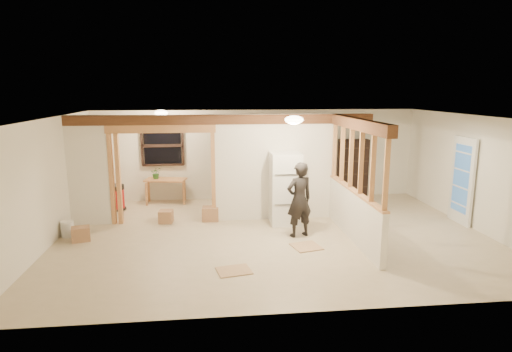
{
  "coord_description": "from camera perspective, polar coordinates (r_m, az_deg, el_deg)",
  "views": [
    {
      "loc": [
        -1.31,
        -8.6,
        3.05
      ],
      "look_at": [
        -0.34,
        0.4,
        1.21
      ],
      "focal_mm": 30.0,
      "sensor_mm": 36.0,
      "label": 1
    }
  ],
  "objects": [
    {
      "name": "window_back",
      "position": [
        11.94,
        -12.37,
        3.97
      ],
      "size": [
        1.12,
        0.1,
        1.1
      ],
      "primitive_type": "cube",
      "color": "black",
      "rests_on": "wall_back"
    },
    {
      "name": "box_front",
      "position": [
        9.54,
        -22.32,
        -7.16
      ],
      "size": [
        0.42,
        0.37,
        0.29
      ],
      "primitive_type": "cube",
      "rotation": [
        0.0,
        0.0,
        0.27
      ],
      "color": "#A0714D",
      "rests_on": "floor"
    },
    {
      "name": "wall_right",
      "position": [
        10.54,
        27.41,
        0.33
      ],
      "size": [
        0.01,
        6.5,
        2.5
      ],
      "primitive_type": "cube",
      "color": "silver",
      "rests_on": "floor"
    },
    {
      "name": "floor_panel_far",
      "position": [
        7.49,
        -2.96,
        -12.49
      ],
      "size": [
        0.64,
        0.56,
        0.02
      ],
      "primitive_type": "cube",
      "rotation": [
        0.0,
        0.0,
        0.2
      ],
      "color": "tan",
      "rests_on": "floor"
    },
    {
      "name": "wall_front",
      "position": [
        5.8,
        7.26,
        -6.7
      ],
      "size": [
        9.0,
        0.01,
        2.5
      ],
      "primitive_type": "cube",
      "color": "silver",
      "rests_on": "floor"
    },
    {
      "name": "bucket",
      "position": [
        9.9,
        -23.85,
        -6.48
      ],
      "size": [
        0.3,
        0.3,
        0.33
      ],
      "primitive_type": "cylinder",
      "rotation": [
        0.0,
        0.0,
        -0.15
      ],
      "color": "silver",
      "rests_on": "floor"
    },
    {
      "name": "box_util_a",
      "position": [
        10.21,
        -6.08,
        -5.02
      ],
      "size": [
        0.4,
        0.35,
        0.33
      ],
      "primitive_type": "cube",
      "rotation": [
        0.0,
        0.0,
        -0.06
      ],
      "color": "#A0714D",
      "rests_on": "floor"
    },
    {
      "name": "header_beam_back",
      "position": [
        9.83,
        -4.4,
        7.52
      ],
      "size": [
        7.0,
        0.18,
        0.22
      ],
      "primitive_type": "cube",
      "color": "brown",
      "rests_on": "ceiling"
    },
    {
      "name": "wall_left",
      "position": [
        9.35,
        -26.0,
        -0.81
      ],
      "size": [
        0.01,
        6.5,
        2.5
      ],
      "primitive_type": "cube",
      "color": "silver",
      "rests_on": "floor"
    },
    {
      "name": "potted_plant",
      "position": [
        11.88,
        -13.17,
        0.38
      ],
      "size": [
        0.31,
        0.28,
        0.31
      ],
      "primitive_type": "imported",
      "rotation": [
        0.0,
        0.0,
        0.16
      ],
      "color": "#3B6D2B",
      "rests_on": "work_table"
    },
    {
      "name": "doorway_frame",
      "position": [
        10.05,
        -12.29,
        0.01
      ],
      "size": [
        2.46,
        0.14,
        2.2
      ],
      "primitive_type": "cube",
      "color": "tan",
      "rests_on": "floor"
    },
    {
      "name": "floor_panel_near",
      "position": [
        8.6,
        6.73,
        -9.32
      ],
      "size": [
        0.63,
        0.63,
        0.02
      ],
      "primitive_type": "cube",
      "rotation": [
        0.0,
        0.0,
        0.24
      ],
      "color": "tan",
      "rests_on": "floor"
    },
    {
      "name": "header_beam_right",
      "position": [
        8.73,
        13.41,
        6.76
      ],
      "size": [
        0.18,
        3.3,
        0.22
      ],
      "primitive_type": "cube",
      "color": "brown",
      "rests_on": "ceiling"
    },
    {
      "name": "ceiling_dome_main",
      "position": [
        8.28,
        5.09,
        7.48
      ],
      "size": [
        0.36,
        0.36,
        0.16
      ],
      "primitive_type": "ellipsoid",
      "color": "#FFEABF",
      "rests_on": "ceiling"
    },
    {
      "name": "ceiling",
      "position": [
        8.72,
        2.5,
        7.84
      ],
      "size": [
        9.0,
        6.5,
        0.01
      ],
      "primitive_type": "cube",
      "color": "white"
    },
    {
      "name": "stud_partition",
      "position": [
        8.81,
        13.2,
        2.09
      ],
      "size": [
        0.14,
        3.2,
        1.32
      ],
      "primitive_type": "cube",
      "color": "tan",
      "rests_on": "pony_wall"
    },
    {
      "name": "hanging_bulb",
      "position": [
        10.26,
        -10.08,
        6.42
      ],
      "size": [
        0.07,
        0.07,
        0.07
      ],
      "primitive_type": "ellipsoid",
      "color": "#FFD88C",
      "rests_on": "ceiling"
    },
    {
      "name": "work_table",
      "position": [
        11.91,
        -11.91,
        -1.96
      ],
      "size": [
        1.16,
        0.74,
        0.67
      ],
      "primitive_type": "cube",
      "rotation": [
        0.0,
        0.0,
        -0.21
      ],
      "color": "tan",
      "rests_on": "floor"
    },
    {
      "name": "woman",
      "position": [
        8.97,
        5.79,
        -3.16
      ],
      "size": [
        0.67,
        0.54,
        1.59
      ],
      "primitive_type": "imported",
      "rotation": [
        0.0,
        0.0,
        3.46
      ],
      "color": "black",
      "rests_on": "floor"
    },
    {
      "name": "wall_back",
      "position": [
        12.06,
        0.12,
        2.87
      ],
      "size": [
        9.0,
        0.01,
        2.5
      ],
      "primitive_type": "cube",
      "color": "silver",
      "rests_on": "floor"
    },
    {
      "name": "partition_left_stub",
      "position": [
        10.33,
        -21.45,
        0.63
      ],
      "size": [
        0.9,
        0.12,
        2.5
      ],
      "primitive_type": "cube",
      "color": "silver",
      "rests_on": "floor"
    },
    {
      "name": "french_door",
      "position": [
        10.87,
        25.79,
        -0.57
      ],
      "size": [
        0.12,
        0.86,
        2.0
      ],
      "primitive_type": "cube",
      "color": "white",
      "rests_on": "floor"
    },
    {
      "name": "refrigerator",
      "position": [
        9.82,
        3.91,
        -1.66
      ],
      "size": [
        0.68,
        0.66,
        1.65
      ],
      "primitive_type": "cube",
      "color": "white",
      "rests_on": "floor"
    },
    {
      "name": "ceiling_dome_util",
      "position": [
        10.98,
        -12.53,
        8.22
      ],
      "size": [
        0.32,
        0.32,
        0.14
      ],
      "primitive_type": "ellipsoid",
      "color": "#FFEABF",
      "rests_on": "ceiling"
    },
    {
      "name": "box_util_b",
      "position": [
        10.22,
        -11.91,
        -5.3
      ],
      "size": [
        0.34,
        0.34,
        0.29
      ],
      "primitive_type": "cube",
      "rotation": [
        0.0,
        0.0,
        -0.1
      ],
      "color": "#A0714D",
      "rests_on": "floor"
    },
    {
      "name": "partition_center",
      "position": [
        10.08,
        2.54,
        1.17
      ],
      "size": [
        2.8,
        0.12,
        2.5
      ],
      "primitive_type": "cube",
      "color": "silver",
      "rests_on": "floor"
    },
    {
      "name": "floor",
      "position": [
        9.22,
        2.36,
        -7.89
      ],
      "size": [
        9.0,
        6.5,
        0.01
      ],
      "primitive_type": "cube",
      "color": "#C2AD90",
      "rests_on": "ground"
    },
    {
      "name": "pony_wall",
      "position": [
        9.07,
        12.86,
        -5.16
      ],
      "size": [
        0.12,
        3.2,
        1.0
      ],
      "primitive_type": "cube",
      "color": "silver",
      "rests_on": "floor"
    },
    {
      "name": "shop_vac",
      "position": [
        11.55,
        -18.25,
        -2.73
      ],
      "size": [
        0.59,
        0.59,
        0.67
      ],
      "primitive_type": "cylinder",
      "rotation": [
        0.0,
        0.0,
        -0.18
      ],
      "color": "#AB0C0C",
      "rests_on": "floor"
    },
    {
      "name": "bookshelf",
      "position": [
        12.52,
        12.78,
        0.99
      ],
      "size": [
        0.84,
        0.28,
        1.67
      ],
      "primitive_type": "cube",
      "color": "black",
      "rests_on": "floor"
    }
  ]
}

